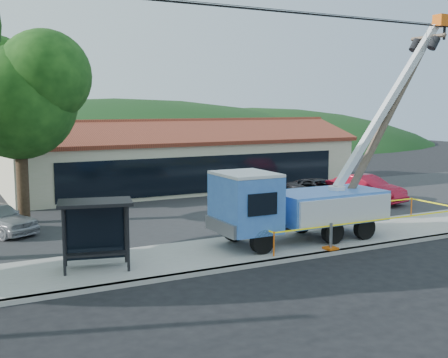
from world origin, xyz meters
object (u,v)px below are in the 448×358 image
car_red (365,204)px  car_dark (319,203)px  utility_truck (297,202)px  bus_shelter (95,218)px  leaning_pole (389,115)px

car_red → car_dark: (-2.12, 1.44, 0.00)m
utility_truck → bus_shelter: (-8.10, 0.02, 0.09)m
car_red → utility_truck: bearing=-159.2°
leaning_pole → car_dark: size_ratio=2.04×
leaning_pole → car_dark: bearing=75.1°
leaning_pole → bus_shelter: 13.31m
car_red → car_dark: size_ratio=1.02×
car_red → car_dark: bearing=132.8°
bus_shelter → car_dark: 16.67m
utility_truck → car_dark: utility_truck is taller
leaning_pole → utility_truck: bearing=-178.8°
utility_truck → leaning_pole: (4.79, 0.10, 3.41)m
car_red → bus_shelter: bearing=-173.8°
utility_truck → leaning_pole: size_ratio=1.21×
bus_shelter → car_red: (16.96, 5.94, -1.82)m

